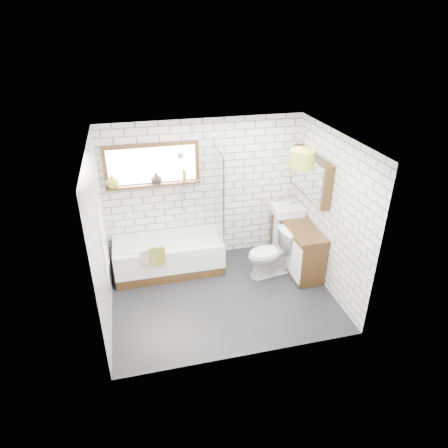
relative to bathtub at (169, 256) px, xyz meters
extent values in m
cube|color=black|center=(0.72, -0.90, -0.30)|extent=(3.40, 2.60, 0.01)
cube|color=white|center=(0.72, -0.90, 2.21)|extent=(3.40, 2.60, 0.01)
cube|color=white|center=(0.72, 0.40, 0.96)|extent=(3.40, 0.01, 2.50)
cube|color=white|center=(0.72, -2.21, 0.96)|extent=(3.40, 0.01, 2.50)
cube|color=white|center=(-0.98, -0.90, 0.96)|extent=(0.01, 2.60, 2.50)
cube|color=white|center=(2.43, -0.90, 0.96)|extent=(0.01, 2.60, 2.50)
cube|color=#341F0E|center=(-0.13, 0.36, 1.51)|extent=(1.52, 0.16, 0.68)
cube|color=white|center=(-0.94, -0.90, 0.91)|extent=(0.06, 0.52, 1.00)
cube|color=#341F0E|center=(2.34, -0.30, 1.36)|extent=(0.16, 1.20, 0.70)
cylinder|color=silver|center=(0.32, 0.36, 1.06)|extent=(0.02, 0.02, 1.30)
cube|color=white|center=(0.00, 0.00, 0.00)|extent=(1.81, 0.80, 0.58)
cube|color=white|center=(0.88, 0.00, 1.04)|extent=(0.02, 0.72, 1.50)
cube|color=olive|center=(-0.21, -0.40, 0.27)|extent=(0.24, 0.07, 0.33)
cube|color=tan|center=(-0.37, -0.40, 0.27)|extent=(0.20, 0.05, 0.26)
cube|color=#341F0E|center=(2.19, -0.34, 0.13)|extent=(0.47, 1.46, 0.84)
cube|color=white|center=(2.13, 0.02, 0.62)|extent=(0.50, 0.44, 0.15)
cylinder|color=silver|center=(2.29, 0.02, 0.67)|extent=(0.03, 0.03, 0.16)
imported|color=white|center=(1.65, -0.52, 0.11)|extent=(0.56, 0.85, 0.81)
imported|color=olive|center=(-0.78, 0.33, 1.30)|extent=(0.22, 0.22, 0.22)
imported|color=black|center=(-0.08, 0.33, 1.28)|extent=(0.21, 0.21, 0.19)
cylinder|color=olive|center=(0.38, 0.33, 1.28)|extent=(0.08, 0.08, 0.19)
cylinder|color=olive|center=(1.96, -0.73, 1.81)|extent=(0.36, 0.36, 0.27)
camera|label=1|loc=(-0.45, -5.84, 3.68)|focal=32.00mm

